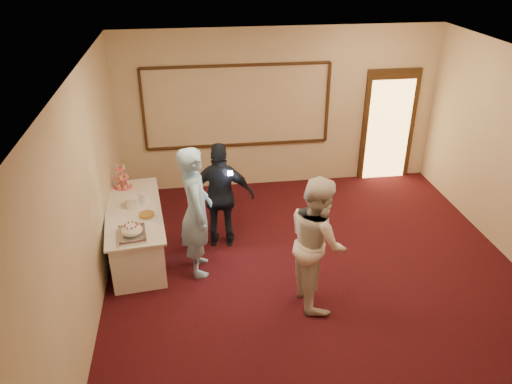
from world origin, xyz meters
TOP-DOWN VIEW (x-y plane):
  - floor at (0.00, 0.00)m, footprint 7.00×7.00m
  - room_walls at (0.00, 0.00)m, footprint 6.04×7.04m
  - wall_molding at (-0.80, 3.47)m, footprint 3.45×0.04m
  - doorway at (2.15, 3.45)m, footprint 1.05×0.07m
  - buffet_table at (-2.60, 1.34)m, footprint 1.02×2.16m
  - pavlova_tray at (-2.55, 0.58)m, footprint 0.40×0.52m
  - cupcake_stand at (-2.83, 2.12)m, footprint 0.30×0.30m
  - plate_stack_a at (-2.60, 1.40)m, footprint 0.21×0.21m
  - plate_stack_b at (-2.46, 1.59)m, footprint 0.19×0.19m
  - tart at (-2.39, 1.09)m, footprint 0.26×0.26m
  - man at (-1.68, 0.79)m, footprint 0.50×0.73m
  - woman at (-0.17, -0.10)m, footprint 0.75×0.93m
  - guest at (-1.28, 1.42)m, footprint 1.05×0.56m
  - camera_flash at (-1.15, 1.23)m, footprint 0.07×0.05m

SIDE VIEW (x-z plane):
  - floor at x=0.00m, z-range 0.00..0.00m
  - buffet_table at x=-2.60m, z-range 0.00..0.77m
  - tart at x=-2.39m, z-range 0.77..0.82m
  - pavlova_tray at x=-2.55m, z-range 0.76..0.94m
  - plate_stack_b at x=-2.46m, z-range 0.77..0.93m
  - guest at x=-1.28m, z-range 0.00..1.71m
  - plate_stack_a at x=-2.60m, z-range 0.77..0.95m
  - woman at x=-0.17m, z-range 0.00..1.81m
  - cupcake_stand at x=-2.83m, z-range 0.71..1.14m
  - man at x=-1.68m, z-range 0.00..1.94m
  - doorway at x=2.15m, z-range -0.02..2.18m
  - camera_flash at x=-1.15m, z-range 1.30..1.35m
  - wall_molding at x=-0.80m, z-range 0.83..2.38m
  - room_walls at x=0.00m, z-range 0.52..3.54m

